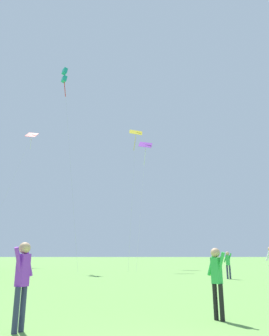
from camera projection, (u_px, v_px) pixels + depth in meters
kite_purple_streamer at (145, 150)px, 39.88m from camera, size 2.25×9.23×15.35m
kite_red_high at (30, 140)px, 46.71m from camera, size 2.78×9.57×19.05m
kite_yellow_diamond at (135, 138)px, 34.62m from camera, size 1.46×4.95×14.76m
kite_teal_box at (64, 76)px, 37.99m from camera, size 4.32×8.49×22.88m
person_in_red_shirt at (217, 276)px, 7.33m from camera, size 0.39×0.43×1.56m
person_far_back at (228, 262)px, 19.38m from camera, size 0.47×0.34×1.59m
person_with_spool at (22, 277)px, 6.25m from camera, size 0.30×0.51×1.65m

